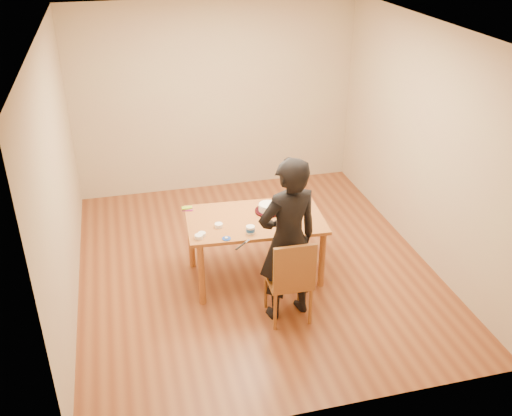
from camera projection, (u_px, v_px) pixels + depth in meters
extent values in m
cube|color=brown|center=(254.00, 265.00, 6.71)|extent=(4.00, 4.50, 0.00)
cube|color=silver|center=(254.00, 30.00, 5.44)|extent=(4.00, 4.50, 0.00)
cube|color=tan|center=(216.00, 98.00, 8.01)|extent=(4.00, 0.00, 2.70)
cube|color=tan|center=(58.00, 179.00, 5.65)|extent=(0.00, 4.50, 2.70)
cube|color=tan|center=(424.00, 143.00, 6.51)|extent=(0.00, 4.50, 2.70)
cube|color=brown|center=(255.00, 220.00, 6.19)|extent=(1.53, 0.97, 0.04)
cube|color=brown|center=(288.00, 279.00, 5.69)|extent=(0.44, 0.44, 0.04)
cylinder|color=#B90C33|center=(268.00, 211.00, 6.30)|extent=(0.29, 0.29, 0.02)
cylinder|color=white|center=(268.00, 207.00, 6.28)|extent=(0.21, 0.21, 0.07)
ellipsoid|color=white|center=(268.00, 204.00, 6.26)|extent=(0.20, 0.20, 0.03)
cylinder|color=white|center=(250.00, 230.00, 5.88)|extent=(0.09, 0.09, 0.08)
cylinder|color=#173999|center=(226.00, 239.00, 5.80)|extent=(0.09, 0.09, 0.01)
ellipsoid|color=white|center=(226.00, 237.00, 5.79)|extent=(0.04, 0.04, 0.02)
cylinder|color=white|center=(199.00, 237.00, 5.80)|extent=(0.08, 0.08, 0.04)
cylinder|color=white|center=(219.00, 225.00, 6.00)|extent=(0.09, 0.09, 0.04)
cylinder|color=white|center=(202.00, 234.00, 5.84)|extent=(0.08, 0.08, 0.04)
cube|color=#D632A7|center=(188.00, 209.00, 6.34)|extent=(0.13, 0.08, 0.02)
cube|color=green|center=(187.00, 208.00, 6.33)|extent=(0.12, 0.06, 0.02)
cube|color=black|center=(241.00, 246.00, 5.67)|extent=(0.13, 0.13, 0.01)
imported|color=black|center=(288.00, 240.00, 5.53)|extent=(0.71, 0.54, 1.75)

